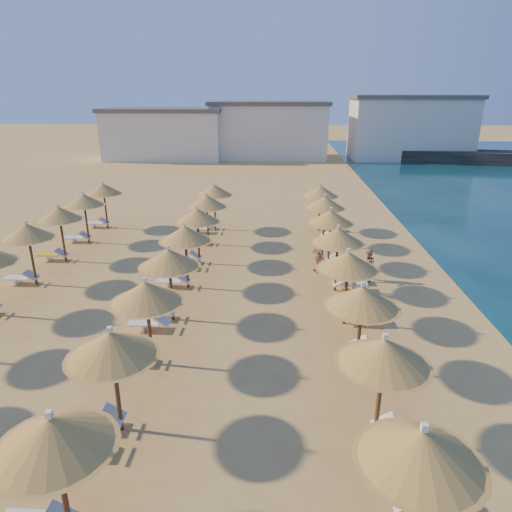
# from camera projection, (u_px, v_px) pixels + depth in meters

# --- Properties ---
(ground) EXTENTS (220.00, 220.00, 0.00)m
(ground) POSITION_uv_depth(u_px,v_px,m) (238.00, 321.00, 18.21)
(ground) COLOR tan
(ground) RESTS_ON ground
(jetty) EXTENTS (30.21, 9.62, 1.50)m
(jetty) POSITION_uv_depth(u_px,v_px,m) (483.00, 157.00, 57.00)
(jetty) COLOR black
(jetty) RESTS_ON ground
(hotel_blocks) EXTENTS (47.81, 10.08, 8.10)m
(hotel_blocks) POSITION_uv_depth(u_px,v_px,m) (290.00, 130.00, 60.38)
(hotel_blocks) COLOR silver
(hotel_blocks) RESTS_ON ground
(parasol_row_east) EXTENTS (2.42, 30.84, 3.13)m
(parasol_row_east) POSITION_uv_depth(u_px,v_px,m) (354.00, 279.00, 15.61)
(parasol_row_east) COLOR brown
(parasol_row_east) RESTS_ON ground
(parasol_row_west) EXTENTS (2.42, 30.84, 3.13)m
(parasol_row_west) POSITION_uv_depth(u_px,v_px,m) (159.00, 275.00, 15.93)
(parasol_row_west) COLOR brown
(parasol_row_west) RESTS_ON ground
(parasol_row_inland) EXTENTS (2.42, 24.53, 3.13)m
(parasol_row_inland) POSITION_uv_depth(u_px,v_px,m) (8.00, 243.00, 19.24)
(parasol_row_inland) COLOR brown
(parasol_row_inland) RESTS_ON ground
(loungers) EXTENTS (17.02, 29.01, 0.66)m
(loungers) POSITION_uv_depth(u_px,v_px,m) (192.00, 325.00, 17.14)
(loungers) COLOR white
(loungers) RESTS_ON ground
(beachgoer_c) EXTENTS (0.81, 1.08, 1.70)m
(beachgoer_c) POSITION_uv_depth(u_px,v_px,m) (318.00, 256.00, 22.85)
(beachgoer_c) COLOR tan
(beachgoer_c) RESTS_ON ground
(beachgoer_b) EXTENTS (0.67, 0.83, 1.58)m
(beachgoer_b) POSITION_uv_depth(u_px,v_px,m) (368.00, 266.00, 21.69)
(beachgoer_b) COLOR tan
(beachgoer_b) RESTS_ON ground
(beachgoer_a) EXTENTS (0.47, 0.67, 1.72)m
(beachgoer_a) POSITION_uv_depth(u_px,v_px,m) (352.00, 277.00, 20.22)
(beachgoer_a) COLOR tan
(beachgoer_a) RESTS_ON ground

